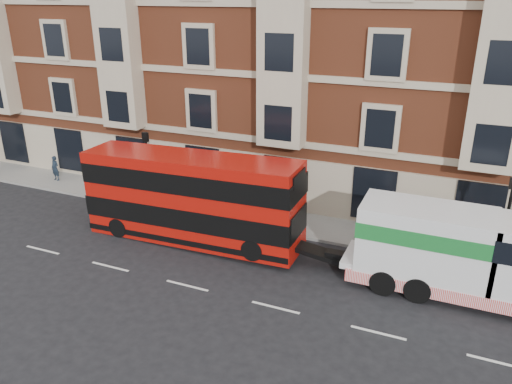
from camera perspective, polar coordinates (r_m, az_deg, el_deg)
ground at (r=21.61m, az=-7.87°, el=-10.56°), size 120.00×120.00×0.00m
sidewalk at (r=27.45m, az=0.08°, el=-2.76°), size 90.00×3.00×0.15m
victorian_terrace at (r=31.87m, az=6.56°, el=19.13°), size 45.00×12.00×20.40m
lamp_post_west at (r=28.21m, az=-12.28°, el=3.10°), size 0.35×0.15×4.35m
lamp_post_east at (r=23.50m, az=26.74°, el=-2.70°), size 0.35×0.15×4.35m
double_decker_bus at (r=24.23m, az=-7.39°, el=-0.59°), size 10.88×2.50×4.40m
tow_truck at (r=21.46m, az=21.95°, el=-6.40°), size 8.71×2.57×3.63m
pedestrian at (r=34.71m, az=-21.97°, el=2.53°), size 0.62×0.44×1.61m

